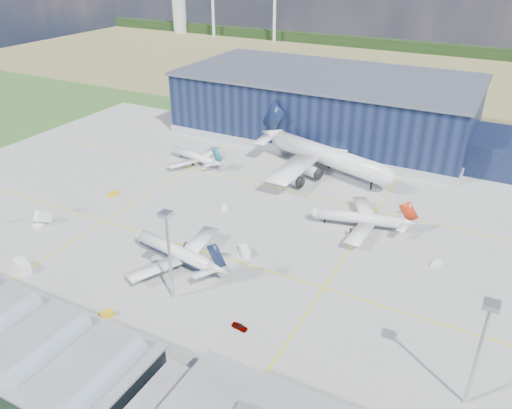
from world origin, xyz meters
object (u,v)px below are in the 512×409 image
airliner_navy (175,245)px  airliner_regional (195,152)px  gse_tug_c (333,164)px  airliner_red (359,212)px  hangar (332,108)px  gse_van_a (23,266)px  gse_tug_b (106,314)px  gse_cart_a (437,264)px  gse_cart_b (224,207)px  airliner_widebody (328,146)px  gse_van_b (245,251)px  airstair (44,219)px  light_mast_east (482,338)px  gse_tug_a (113,194)px  car_a (240,327)px  light_mast_center (168,242)px

airliner_navy → airliner_regional: size_ratio=1.21×
airliner_navy → gse_tug_c: 80.78m
airliner_red → gse_tug_c: airliner_red is taller
hangar → gse_van_a: hangar is taller
gse_tug_b → gse_cart_a: (61.76, 55.10, -0.04)m
hangar → gse_tug_c: 36.97m
airliner_regional → gse_cart_b: 39.17m
airliner_widebody → gse_van_b: 61.68m
gse_van_a → gse_cart_a: bearing=-40.4°
airliner_red → airstair: (-83.08, -41.43, -3.47)m
gse_van_b → airstair: 62.12m
airstair → airliner_red: bearing=33.6°
light_mast_east → gse_van_a: (-105.67, -8.77, -14.16)m
gse_cart_a → airliner_regional: bearing=-173.4°
light_mast_east → gse_tug_b: bearing=-170.5°
airliner_red → gse_tug_a: airliner_red is taller
airliner_widebody → gse_van_b: size_ratio=13.74×
airliner_navy → gse_tug_b: airliner_navy is taller
hangar → gse_van_b: size_ratio=32.03×
airliner_regional → gse_tug_c: airliner_regional is taller
airliner_red → car_a: bearing=67.3°
light_mast_center → gse_van_b: bearing=76.2°
light_mast_east → gse_tug_c: size_ratio=7.70×
airliner_navy → gse_cart_a: bearing=-144.7°
airliner_regional → gse_tug_b: airliner_regional is taller
airliner_regional → gse_tug_c: bearing=-142.8°
airliner_widebody → gse_cart_b: 46.26m
hangar → light_mast_center: hangar is taller
airliner_widebody → gse_cart_a: size_ratio=22.41×
gse_van_b → gse_tug_c: gse_van_b is taller
airliner_navy → gse_cart_b: (-4.19, 31.02, -4.64)m
airliner_navy → gse_van_a: bearing=42.3°
light_mast_center → airliner_red: 60.11m
gse_cart_a → gse_cart_b: gse_cart_b is taller
airliner_regional → gse_tug_c: 52.05m
gse_van_b → gse_cart_b: gse_van_b is taller
gse_tug_b → gse_van_b: bearing=95.0°
gse_van_a → gse_van_b: size_ratio=1.29×
gse_tug_b → car_a: bearing=47.8°
gse_tug_a → hangar: bearing=76.7°
airliner_widebody → gse_tug_b: (-15.15, -97.46, -9.49)m
gse_tug_b → gse_tug_c: bearing=109.3°
airliner_red → gse_van_a: size_ratio=5.33×
hangar → airliner_red: bearing=-64.0°
hangar → car_a: bearing=-78.3°
light_mast_center → airliner_regional: size_ratio=0.86×
airliner_navy → gse_tug_a: (-41.31, 21.70, -4.60)m
airliner_regional → car_a: airliner_regional is taller
gse_tug_a → gse_cart_b: size_ratio=1.11×
gse_tug_a → gse_van_b: bearing=1.3°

